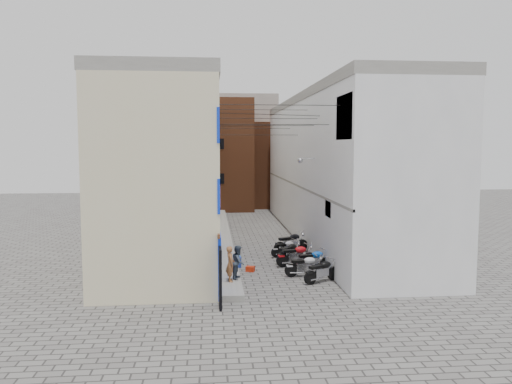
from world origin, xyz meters
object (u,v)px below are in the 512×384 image
object	(u,v)px
motorcycle_g	(291,242)
water_jug_near	(238,262)
motorcycle_e	(290,251)
water_jug_far	(238,261)
motorcycle_f	(286,247)
person_b	(238,262)
motorcycle_a	(322,270)
motorcycle_b	(305,265)
red_crate	(250,269)
motorcycle_c	(313,259)
motorcycle_d	(296,254)
person_a	(230,264)

from	to	relation	value
motorcycle_g	water_jug_near	world-z (taller)	motorcycle_g
motorcycle_e	water_jug_far	world-z (taller)	motorcycle_e
motorcycle_e	water_jug_far	xyz separation A→B (m)	(-2.66, -0.62, -0.30)
motorcycle_f	water_jug_near	size ratio (longest dim) A/B	3.38
person_b	motorcycle_g	bearing A→B (deg)	-12.65
motorcycle_a	water_jug_near	distance (m)	4.56
motorcycle_b	red_crate	size ratio (longest dim) A/B	4.87
motorcycle_c	water_jug_near	size ratio (longest dim) A/B	3.90
motorcycle_d	motorcycle_e	bearing A→B (deg)	-179.40
motorcycle_d	water_jug_near	world-z (taller)	motorcycle_d
red_crate	person_a	bearing A→B (deg)	-112.30
motorcycle_e	water_jug_near	distance (m)	2.81
motorcycle_c	water_jug_near	world-z (taller)	motorcycle_c
person_a	person_b	bearing A→B (deg)	-46.89
person_b	person_a	bearing A→B (deg)	156.58
motorcycle_a	motorcycle_c	bearing A→B (deg)	152.27
motorcycle_c	red_crate	xyz separation A→B (m)	(-2.93, 0.22, -0.45)
motorcycle_b	person_a	size ratio (longest dim) A/B	1.26
motorcycle_g	red_crate	distance (m)	4.64
motorcycle_b	motorcycle_a	bearing A→B (deg)	28.86
red_crate	motorcycle_g	bearing A→B (deg)	56.49
motorcycle_b	water_jug_far	xyz separation A→B (m)	(-2.90, 2.24, -0.29)
motorcycle_e	motorcycle_f	bearing A→B (deg)	137.86
motorcycle_b	person_b	xyz separation A→B (m)	(-3.05, -0.93, 0.42)
motorcycle_e	motorcycle_g	world-z (taller)	motorcycle_g
motorcycle_a	person_b	world-z (taller)	person_b
motorcycle_f	motorcycle_a	bearing A→B (deg)	-8.64
motorcycle_f	person_a	distance (m)	6.33
motorcycle_b	person_b	size ratio (longest dim) A/B	1.32
motorcycle_g	person_a	world-z (taller)	person_a
motorcycle_d	motorcycle_f	world-z (taller)	motorcycle_d
motorcycle_b	person_a	distance (m)	3.70
motorcycle_e	motorcycle_g	distance (m)	2.17
person_a	water_jug_near	xyz separation A→B (m)	(0.51, 3.36, -0.74)
water_jug_near	water_jug_far	bearing A→B (deg)	90.00
motorcycle_d	motorcycle_g	size ratio (longest dim) A/B	0.95
motorcycle_g	motorcycle_b	bearing A→B (deg)	-27.27
motorcycle_e	water_jug_near	world-z (taller)	motorcycle_e
motorcycle_d	water_jug_near	distance (m)	2.86
person_b	water_jug_far	distance (m)	3.25
water_jug_far	motorcycle_c	bearing A→B (deg)	-20.88
person_a	red_crate	world-z (taller)	person_a
motorcycle_c	motorcycle_g	xyz separation A→B (m)	(-0.38, 4.07, 0.05)
motorcycle_b	motorcycle_g	xyz separation A→B (m)	(0.17, 4.99, 0.08)
motorcycle_e	motorcycle_f	size ratio (longest dim) A/B	1.11
motorcycle_b	red_crate	world-z (taller)	motorcycle_b
motorcycle_b	motorcycle_e	world-z (taller)	motorcycle_e
motorcycle_b	red_crate	xyz separation A→B (m)	(-2.38, 1.14, -0.42)
motorcycle_c	person_a	size ratio (longest dim) A/B	1.34
motorcycle_b	person_a	bearing A→B (deg)	-68.51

